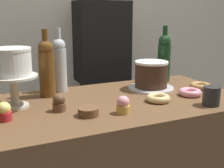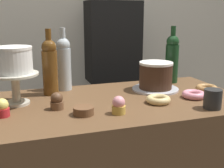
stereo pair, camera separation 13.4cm
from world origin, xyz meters
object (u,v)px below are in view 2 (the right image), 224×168
Objects in this scene: cupcake_strawberry at (119,105)px; donut_maple at (207,89)px; wine_bottle_amber at (50,66)px; donut_pink at (194,95)px; cupcake_chocolate at (57,101)px; wine_bottle_clear at (64,63)px; cookie_stack at (84,111)px; cake_stand_pedestal at (15,83)px; cupcake_lemon at (2,108)px; wine_bottle_green at (172,58)px; white_layer_cake at (13,60)px; chocolate_round_cake at (156,75)px; donut_glazed at (158,99)px; barista_figure at (113,81)px; coffee_cup_ceramic at (213,99)px.

cupcake_strawberry is 0.66× the size of donut_maple.
wine_bottle_amber reaches higher than donut_pink.
cupcake_chocolate is 0.66× the size of donut_maple.
cookie_stack is at bearing -88.80° from wine_bottle_clear.
cake_stand_pedestal reaches higher than cupcake_lemon.
white_layer_cake is at bearing -169.78° from wine_bottle_green.
wine_bottle_amber reaches higher than cupcake_strawberry.
white_layer_cake is 0.71m from chocolate_round_cake.
donut_glazed is at bearing -33.70° from wine_bottle_amber.
chocolate_round_cake is 0.54× the size of wine_bottle_green.
donut_pink is 1.33× the size of cookie_stack.
wine_bottle_amber reaches higher than cupcake_chocolate.
wine_bottle_amber is 0.36m from cupcake_lemon.
wine_bottle_clear is 0.53m from donut_glazed.
wine_bottle_green reaches higher than cake_stand_pedestal.
cupcake_lemon is 1.00m from donut_maple.
cupcake_lemon is 0.66× the size of donut_pink.
chocolate_round_cake reaches higher than cupcake_lemon.
barista_figure reaches higher than cake_stand_pedestal.
white_layer_cake is 0.21m from wine_bottle_amber.
cookie_stack is (0.09, -0.10, -0.02)m from cupcake_chocolate.
donut_glazed is at bearing -2.95° from cupcake_lemon.
donut_maple is (0.94, -0.09, -0.18)m from white_layer_cake.
cupcake_lemon is 1.00× the size of cupcake_strawberry.
chocolate_round_cake is 0.54× the size of wine_bottle_clear.
donut_pink is at bearing 13.05° from cupcake_strawberry.
wine_bottle_green is 4.38× the size of cupcake_strawberry.
chocolate_round_cake is at bearing -141.96° from wine_bottle_green.
cookie_stack is at bearing 166.79° from cupcake_strawberry.
donut_glazed is 0.07× the size of barista_figure.
white_layer_cake is at bearing 163.42° from donut_glazed.
cake_stand_pedestal is at bearing 157.79° from coffee_cup_ceramic.
wine_bottle_green is at bearing 81.62° from coffee_cup_ceramic.
cupcake_lemon is at bearing 168.25° from coffee_cup_ceramic.
cupcake_strawberry is 0.14m from cookie_stack.
cupcake_lemon is 0.46m from cupcake_strawberry.
coffee_cup_ceramic is (0.55, -0.51, -0.10)m from wine_bottle_clear.
cupcake_lemon reaches higher than donut_glazed.
donut_pink is at bearing -31.60° from wine_bottle_clear.
donut_maple is at bearing 15.88° from donut_glazed.
donut_maple is (0.08, -0.24, -0.13)m from wine_bottle_green.
wine_bottle_amber is (0.17, 0.12, -0.06)m from white_layer_cake.
cake_stand_pedestal reaches higher than donut_pink.
wine_bottle_clear is at bearing 148.40° from donut_pink.
cupcake_strawberry is at bearing -71.68° from wine_bottle_clear.
cupcake_chocolate is at bearing 5.93° from cupcake_lemon.
barista_figure is (0.41, 0.84, -0.10)m from cookie_stack.
cake_stand_pedestal is at bearing -143.08° from wine_bottle_clear.
donut_maple is (0.55, 0.17, -0.02)m from cupcake_strawberry.
wine_bottle_amber and wine_bottle_clear have the same top height.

